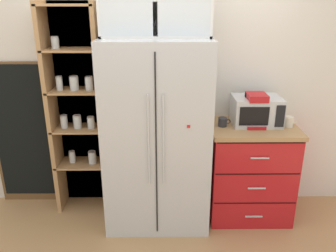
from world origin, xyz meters
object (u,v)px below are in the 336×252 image
at_px(bottle_clear, 253,111).
at_px(refrigerator, 157,135).
at_px(coffee_maker, 255,109).
at_px(chalkboard_menu, 23,135).
at_px(mug_charcoal, 223,122).
at_px(mug_cream, 289,122).
at_px(microwave, 256,111).

bearing_deg(bottle_clear, refrigerator, -171.40).
bearing_deg(coffee_maker, chalkboard_menu, 173.62).
distance_m(refrigerator, mug_charcoal, 0.62).
xyz_separation_m(coffee_maker, mug_charcoal, (-0.29, -0.02, -0.11)).
bearing_deg(chalkboard_menu, refrigerator, -12.91).
bearing_deg(mug_cream, refrigerator, -178.89).
bearing_deg(coffee_maker, microwave, 57.92).
bearing_deg(chalkboard_menu, mug_charcoal, -7.77).
xyz_separation_m(microwave, mug_cream, (0.29, -0.08, -0.08)).
distance_m(coffee_maker, bottle_clear, 0.09).
height_order(mug_cream, chalkboard_menu, chalkboard_menu).
xyz_separation_m(microwave, bottle_clear, (-0.03, 0.03, -0.02)).
relative_size(refrigerator, chalkboard_menu, 1.17).
xyz_separation_m(mug_charcoal, chalkboard_menu, (-1.97, 0.27, -0.23)).
bearing_deg(mug_charcoal, refrigerator, -175.82).
bearing_deg(refrigerator, microwave, 6.35).
height_order(refrigerator, microwave, refrigerator).
relative_size(mug_charcoal, chalkboard_menu, 0.08).
height_order(coffee_maker, mug_cream, coffee_maker).
bearing_deg(coffee_maker, mug_cream, -6.68).
xyz_separation_m(refrigerator, microwave, (0.92, 0.10, 0.20)).
height_order(coffee_maker, bottle_clear, coffee_maker).
height_order(mug_charcoal, chalkboard_menu, chalkboard_menu).
distance_m(coffee_maker, chalkboard_menu, 2.30).
bearing_deg(mug_charcoal, chalkboard_menu, 172.23).
relative_size(coffee_maker, mug_cream, 2.71).
bearing_deg(refrigerator, mug_charcoal, 4.18).
xyz_separation_m(mug_cream, chalkboard_menu, (-2.57, 0.29, -0.24)).
xyz_separation_m(coffee_maker, chalkboard_menu, (-2.26, 0.25, -0.35)).
bearing_deg(mug_charcoal, microwave, 10.43).
bearing_deg(chalkboard_menu, bottle_clear, -4.49).
xyz_separation_m(mug_charcoal, bottle_clear, (0.29, 0.09, 0.07)).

